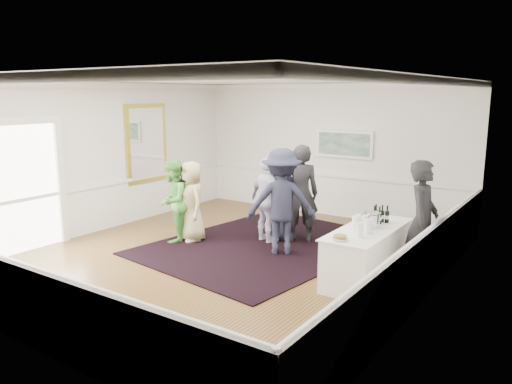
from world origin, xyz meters
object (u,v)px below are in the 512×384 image
Objects in this scene: serving_table at (367,254)px; nut_bowl at (340,238)px; guest_tan at (192,201)px; ice_bucket at (372,220)px; bartender at (422,221)px; guest_lilac at (267,200)px; guest_navy at (281,194)px; guest_dark_b at (300,194)px; guest_green at (173,201)px; guest_dark_a at (282,202)px.

nut_bowl reaches higher than serving_table.
ice_bucket is at bearing 27.78° from guest_tan.
guest_lilac is (-3.18, 0.39, -0.12)m from bartender.
ice_bucket is at bearing -174.00° from guest_lilac.
nut_bowl is at bearing 166.46° from guest_lilac.
nut_bowl is (2.26, -2.06, -0.05)m from guest_navy.
ice_bucket is 0.98m from nut_bowl.
guest_navy is 3.06m from nut_bowl.
guest_dark_b is at bearing 150.93° from ice_bucket.
serving_table is 8.05× the size of ice_bucket.
ice_bucket is (1.93, -1.07, -0.03)m from guest_dark_b.
guest_lilac is (1.59, 1.03, 0.02)m from guest_green.
guest_navy is at bearing -90.36° from guest_dark_a.
guest_dark_b is 2.74m from nut_bowl.
guest_tan reaches higher than ice_bucket.
bartender is 3.21m from guest_lilac.
bartender reaches higher than ice_bucket.
guest_dark_a is 2.11m from nut_bowl.
guest_tan is 0.82× the size of guest_dark_b.
guest_dark_a is (0.63, -0.47, 0.13)m from guest_lilac.
guest_dark_a reaches higher than guest_lilac.
guest_dark_b reaches higher than guest_navy.
serving_table is at bearing 116.13° from bartender.
bartender is 2.74m from guest_dark_b.
guest_green is 4.00m from nut_bowl.
guest_dark_a is 1.00× the size of guest_dark_b.
guest_dark_b is at bearing 58.42° from guest_tan.
guest_green is at bearing -17.97° from guest_dark_a.
nut_bowl is at bearing 59.35° from guest_green.
guest_dark_a reaches higher than guest_green.
bartender is (0.72, 0.43, 0.55)m from serving_table.
bartender is 1.17× the size of guest_green.
guest_dark_a is 7.64× the size of ice_bucket.
serving_table is 2.63m from guest_lilac.
guest_green reaches higher than nut_bowl.
guest_dark_a is 8.64× the size of nut_bowl.
guest_green is 0.84× the size of guest_dark_b.
guest_dark_a is at bearing 82.68° from guest_green.
guest_navy is (1.40, 1.17, 0.11)m from guest_tan.
guest_dark_b is at bearing 131.56° from nut_bowl.
guest_green reaches higher than guest_tan.
guest_navy reaches higher than serving_table.
guest_dark_b reaches higher than bartender.
guest_green is at bearing 93.00° from bartender.
guest_tan is 1.97m from guest_dark_a.
guest_navy is (-3.08, 0.77, -0.05)m from bartender.
guest_lilac is 0.80m from guest_dark_a.
guest_green is (-0.28, -0.24, 0.02)m from guest_tan.
guest_tan is at bearing 166.41° from nut_bowl.
bartender is at bearing 30.76° from serving_table.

